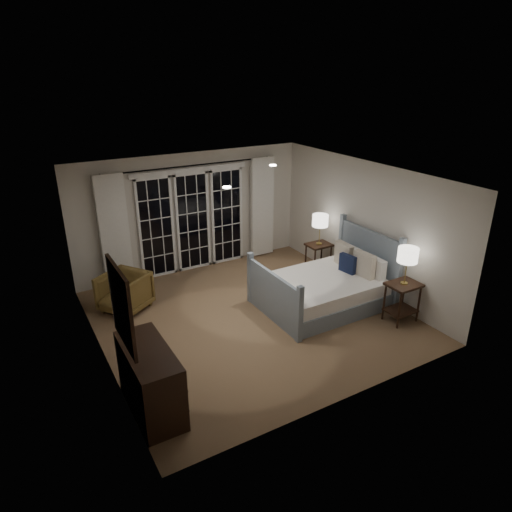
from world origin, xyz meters
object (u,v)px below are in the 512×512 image
dresser (150,380)px  nightstand_left (402,296)px  nightstand_right (318,254)px  armchair (124,292)px  bed (325,288)px  lamp_right (320,221)px  lamp_left (408,255)px

dresser → nightstand_left: bearing=-0.1°
nightstand_right → armchair: bearing=173.8°
nightstand_right → armchair: size_ratio=0.84×
bed → nightstand_left: bearing=-55.6°
lamp_right → nightstand_left: bearing=-89.8°
nightstand_right → dresser: bearing=-152.2°
lamp_left → lamp_right: lamp_left is taller
lamp_left → armchair: lamp_left is taller
nightstand_right → dresser: dresser is taller
nightstand_left → dresser: bearing=179.9°
lamp_right → armchair: bearing=173.8°
nightstand_left → dresser: (-4.41, 0.00, -0.03)m
nightstand_left → lamp_left: bearing=170.5°
lamp_right → armchair: size_ratio=0.83×
nightstand_left → lamp_right: lamp_right is taller
nightstand_right → lamp_left: (0.01, -2.33, 0.80)m
dresser → armchair: bearing=81.5°
lamp_left → lamp_right: size_ratio=1.01×
nightstand_left → nightstand_right: size_ratio=1.09×
nightstand_right → nightstand_left: bearing=-89.8°
lamp_left → armchair: (-4.00, 2.76, -0.87)m
armchair → nightstand_right: bearing=49.3°
bed → dresser: (-3.65, -1.12, 0.12)m
bed → nightstand_left: (0.77, -1.12, 0.14)m
nightstand_left → dresser: size_ratio=0.57×
nightstand_left → nightstand_right: 2.33m
bed → nightstand_right: bed is taller
lamp_right → armchair: lamp_right is taller
nightstand_left → lamp_left: 0.75m
bed → nightstand_left: size_ratio=3.10×
nightstand_left → nightstand_right: nightstand_left is taller
nightstand_right → dresser: 4.98m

